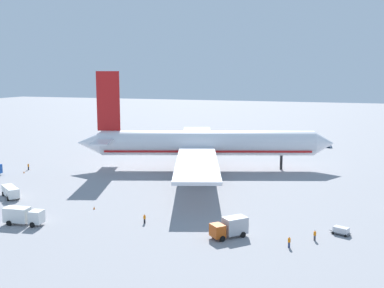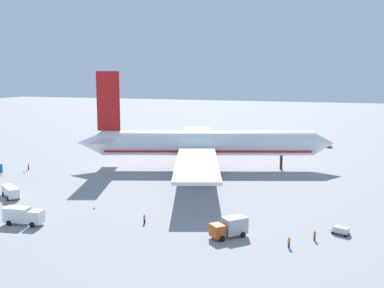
{
  "view_description": "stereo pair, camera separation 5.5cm",
  "coord_description": "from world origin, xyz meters",
  "px_view_note": "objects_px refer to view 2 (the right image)",
  "views": [
    {
      "loc": [
        33.73,
        -113.99,
        25.4
      ],
      "look_at": [
        -4.41,
        0.23,
        6.57
      ],
      "focal_mm": 42.56,
      "sensor_mm": 36.0,
      "label": 1
    },
    {
      "loc": [
        33.78,
        -113.97,
        25.4
      ],
      "look_at": [
        -4.41,
        0.23,
        6.57
      ],
      "focal_mm": 42.56,
      "sensor_mm": 36.0,
      "label": 2
    }
  ],
  "objects_px": {
    "service_truck_0": "(10,191)",
    "traffic_cone_1": "(24,172)",
    "ground_worker_1": "(28,167)",
    "ground_worker_3": "(315,235)",
    "baggage_cart_0": "(328,145)",
    "ground_worker_2": "(144,219)",
    "baggage_cart_1": "(341,230)",
    "airliner": "(202,144)",
    "traffic_cone_0": "(94,208)",
    "ground_worker_4": "(289,242)",
    "service_truck_3": "(230,227)",
    "service_truck_1": "(23,215)"
  },
  "relations": [
    {
      "from": "service_truck_0",
      "to": "service_truck_3",
      "type": "distance_m",
      "value": 49.08
    },
    {
      "from": "service_truck_0",
      "to": "service_truck_1",
      "type": "bearing_deg",
      "value": -44.01
    },
    {
      "from": "ground_worker_2",
      "to": "traffic_cone_0",
      "type": "relative_size",
      "value": 2.93
    },
    {
      "from": "traffic_cone_1",
      "to": "service_truck_3",
      "type": "bearing_deg",
      "value": -24.62
    },
    {
      "from": "airliner",
      "to": "service_truck_1",
      "type": "relative_size",
      "value": 11.6
    },
    {
      "from": "airliner",
      "to": "traffic_cone_0",
      "type": "distance_m",
      "value": 42.43
    },
    {
      "from": "airliner",
      "to": "service_truck_0",
      "type": "relative_size",
      "value": 12.15
    },
    {
      "from": "baggage_cart_1",
      "to": "traffic_cone_1",
      "type": "distance_m",
      "value": 80.54
    },
    {
      "from": "service_truck_1",
      "to": "service_truck_3",
      "type": "distance_m",
      "value": 35.1
    },
    {
      "from": "baggage_cart_1",
      "to": "ground_worker_2",
      "type": "relative_size",
      "value": 2.09
    },
    {
      "from": "service_truck_0",
      "to": "traffic_cone_0",
      "type": "distance_m",
      "value": 20.72
    },
    {
      "from": "baggage_cart_0",
      "to": "ground_worker_2",
      "type": "height_order",
      "value": "ground_worker_2"
    },
    {
      "from": "baggage_cart_1",
      "to": "ground_worker_1",
      "type": "bearing_deg",
      "value": 162.43
    },
    {
      "from": "service_truck_0",
      "to": "ground_worker_3",
      "type": "relative_size",
      "value": 4.09
    },
    {
      "from": "baggage_cart_0",
      "to": "traffic_cone_1",
      "type": "relative_size",
      "value": 5.88
    },
    {
      "from": "baggage_cart_0",
      "to": "ground_worker_3",
      "type": "height_order",
      "value": "ground_worker_3"
    },
    {
      "from": "service_truck_1",
      "to": "ground_worker_2",
      "type": "distance_m",
      "value": 20.54
    },
    {
      "from": "ground_worker_2",
      "to": "service_truck_3",
      "type": "bearing_deg",
      "value": -6.28
    },
    {
      "from": "airliner",
      "to": "service_truck_3",
      "type": "distance_m",
      "value": 51.13
    },
    {
      "from": "service_truck_1",
      "to": "traffic_cone_1",
      "type": "xyz_separation_m",
      "value": [
        -26.48,
        33.4,
        -1.32
      ]
    },
    {
      "from": "ground_worker_1",
      "to": "traffic_cone_0",
      "type": "relative_size",
      "value": 3.2
    },
    {
      "from": "service_truck_0",
      "to": "ground_worker_2",
      "type": "relative_size",
      "value": 4.13
    },
    {
      "from": "airliner",
      "to": "traffic_cone_1",
      "type": "distance_m",
      "value": 46.65
    },
    {
      "from": "service_truck_1",
      "to": "baggage_cart_1",
      "type": "xyz_separation_m",
      "value": [
        51.15,
        11.99,
        -0.92
      ]
    },
    {
      "from": "service_truck_3",
      "to": "traffic_cone_1",
      "type": "bearing_deg",
      "value": 155.38
    },
    {
      "from": "baggage_cart_0",
      "to": "baggage_cart_1",
      "type": "relative_size",
      "value": 0.96
    },
    {
      "from": "ground_worker_4",
      "to": "service_truck_3",
      "type": "bearing_deg",
      "value": 170.52
    },
    {
      "from": "baggage_cart_1",
      "to": "ground_worker_4",
      "type": "bearing_deg",
      "value": -131.38
    },
    {
      "from": "airliner",
      "to": "ground_worker_1",
      "type": "height_order",
      "value": "airliner"
    },
    {
      "from": "service_truck_0",
      "to": "baggage_cart_1",
      "type": "bearing_deg",
      "value": -1.13
    },
    {
      "from": "service_truck_0",
      "to": "ground_worker_1",
      "type": "distance_m",
      "value": 27.67
    },
    {
      "from": "service_truck_3",
      "to": "ground_worker_3",
      "type": "xyz_separation_m",
      "value": [
        12.66,
        2.62,
        -0.81
      ]
    },
    {
      "from": "service_truck_0",
      "to": "baggage_cart_0",
      "type": "distance_m",
      "value": 105.89
    },
    {
      "from": "traffic_cone_0",
      "to": "baggage_cart_0",
      "type": "bearing_deg",
      "value": 66.29
    },
    {
      "from": "airliner",
      "to": "ground_worker_1",
      "type": "relative_size",
      "value": 46.04
    },
    {
      "from": "baggage_cart_1",
      "to": "ground_worker_2",
      "type": "height_order",
      "value": "ground_worker_2"
    },
    {
      "from": "service_truck_1",
      "to": "traffic_cone_1",
      "type": "relative_size",
      "value": 12.68
    },
    {
      "from": "ground_worker_1",
      "to": "service_truck_3",
      "type": "bearing_deg",
      "value": -26.82
    },
    {
      "from": "service_truck_3",
      "to": "service_truck_0",
      "type": "bearing_deg",
      "value": 170.73
    },
    {
      "from": "service_truck_3",
      "to": "ground_worker_4",
      "type": "height_order",
      "value": "service_truck_3"
    },
    {
      "from": "ground_worker_3",
      "to": "traffic_cone_1",
      "type": "bearing_deg",
      "value": 161.01
    },
    {
      "from": "service_truck_3",
      "to": "baggage_cart_0",
      "type": "height_order",
      "value": "service_truck_3"
    },
    {
      "from": "service_truck_3",
      "to": "baggage_cart_0",
      "type": "xyz_separation_m",
      "value": [
        11.35,
        95.31,
        -0.82
      ]
    },
    {
      "from": "airliner",
      "to": "ground_worker_4",
      "type": "height_order",
      "value": "airliner"
    },
    {
      "from": "service_truck_1",
      "to": "ground_worker_3",
      "type": "xyz_separation_m",
      "value": [
        47.35,
        7.99,
        -0.78
      ]
    },
    {
      "from": "service_truck_1",
      "to": "ground_worker_1",
      "type": "relative_size",
      "value": 3.97
    },
    {
      "from": "ground_worker_2",
      "to": "traffic_cone_0",
      "type": "xyz_separation_m",
      "value": [
        -12.39,
        4.43,
        -0.54
      ]
    },
    {
      "from": "service_truck_3",
      "to": "ground_worker_1",
      "type": "xyz_separation_m",
      "value": [
        -62.62,
        31.66,
        -0.73
      ]
    },
    {
      "from": "service_truck_0",
      "to": "traffic_cone_1",
      "type": "relative_size",
      "value": 12.11
    },
    {
      "from": "baggage_cart_0",
      "to": "airliner",
      "type": "bearing_deg",
      "value": -122.31
    }
  ]
}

